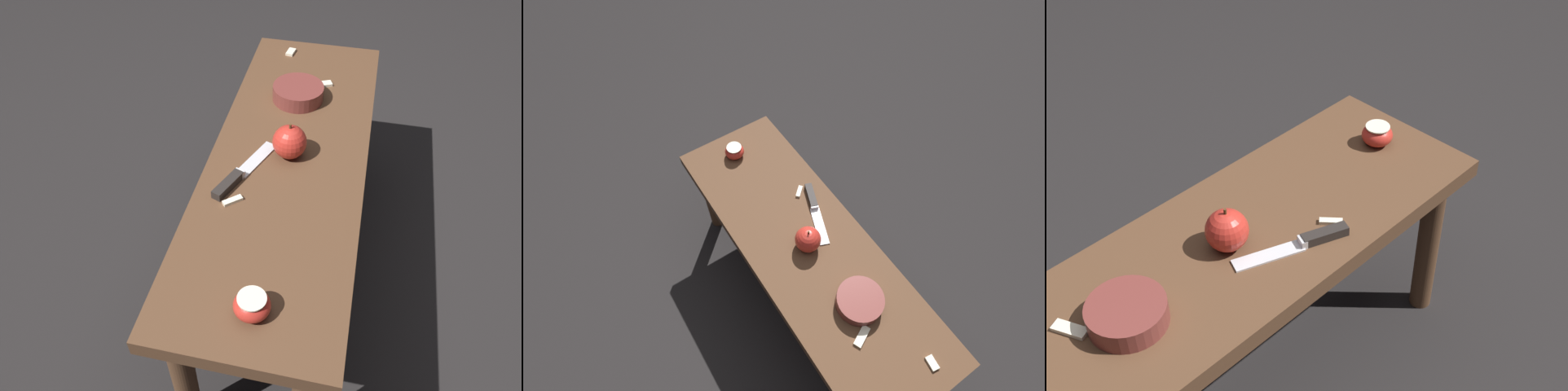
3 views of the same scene
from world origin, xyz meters
TOP-DOWN VIEW (x-y plane):
  - ground_plane at (0.00, 0.00)m, footprint 8.00×8.00m
  - wooden_bench at (0.00, 0.00)m, footprint 1.11×0.38m
  - knife at (-0.11, 0.10)m, footprint 0.23×0.11m
  - apple_whole at (0.00, 0.00)m, footprint 0.08×0.08m
  - apple_cut at (-0.45, -0.01)m, footprint 0.07×0.07m
  - apple_slice_near_knife at (0.48, 0.08)m, footprint 0.04×0.03m
  - apple_slice_center at (0.32, -0.04)m, footprint 0.05×0.07m
  - apple_slice_near_bowl at (-0.18, 0.09)m, footprint 0.04×0.04m
  - bowl at (0.24, 0.02)m, footprint 0.14×0.14m

SIDE VIEW (x-z plane):
  - ground_plane at x=0.00m, z-range 0.00..0.00m
  - wooden_bench at x=0.00m, z-range 0.16..0.61m
  - apple_slice_near_knife at x=0.48m, z-range 0.45..0.46m
  - apple_slice_center at x=0.32m, z-range 0.45..0.46m
  - apple_slice_near_bowl at x=-0.18m, z-range 0.45..0.46m
  - knife at x=-0.11m, z-range 0.45..0.47m
  - bowl at x=0.24m, z-range 0.45..0.50m
  - apple_cut at x=-0.45m, z-range 0.46..0.50m
  - apple_whole at x=0.00m, z-range 0.45..0.54m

